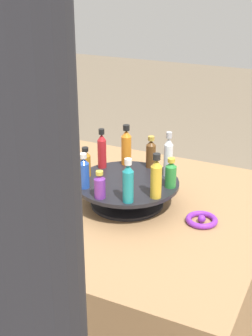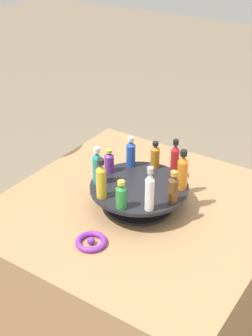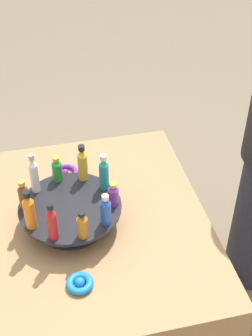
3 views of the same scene
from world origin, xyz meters
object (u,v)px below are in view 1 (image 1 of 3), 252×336
Objects in this scene: bottle_red at (102,150)px; bottle_teal at (128,182)px; bottle_brown at (151,153)px; ribbon_bow_purple at (202,220)px; display_stand at (127,190)px; ribbon_bow_blue at (63,184)px; bottle_gold at (156,178)px; bottle_green at (171,174)px; bottle_clear at (168,156)px; bottle_purple at (100,186)px; bottle_blue at (84,172)px; bottle_amber at (86,163)px; bottle_orange at (126,146)px.

bottle_red reaches higher than bottle_teal.
ribbon_bow_purple is (-0.24, 0.15, -0.13)m from bottle_brown.
display_stand is 0.26m from ribbon_bow_blue.
bottle_gold is at bearing 152.77° from bottle_red.
bottle_clear is at bearing -63.23° from bottle_green.
bottle_purple is at bearing 24.66° from ribbon_bow_purple.
bottle_gold reaches higher than bottle_blue.
bottle_purple is 0.64× the size of bottle_teal.
bottle_green is (-0.28, -0.04, -0.00)m from bottle_amber.
bottle_red reaches higher than ribbon_bow_purple.
bottle_red is 0.20m from ribbon_bow_blue.
bottle_green is 0.17m from bottle_brown.
bottle_green is at bearing -99.23° from bottle_gold.
bottle_teal is 0.90× the size of bottle_clear.
bottle_gold is at bearing 152.77° from display_stand.
ribbon_bow_purple is (-0.39, 0.08, -0.14)m from bottle_red.
ribbon_bow_blue is at bearing -15.65° from bottle_amber.
bottle_brown is 1.13× the size of ribbon_bow_purple.
ribbon_bow_blue is (0.52, -0.02, 0.00)m from ribbon_bow_purple.
bottle_red is 0.92× the size of bottle_clear.
bottle_clear is (-0.13, -0.24, 0.03)m from bottle_purple.
display_stand is 0.17m from bottle_brown.
bottle_green is at bearing -171.23° from display_stand.
bottle_gold is 0.17m from bottle_clear.
bottle_teal is (-0.21, 0.11, 0.02)m from bottle_amber.
ribbon_bow_blue is (0.13, 0.05, -0.14)m from bottle_red.
display_stand is 0.17m from bottle_teal.
bottle_brown is (0.12, -0.12, 0.01)m from bottle_green.
bottle_teal reaches higher than ribbon_bow_blue.
bottle_red is at bearing 44.77° from bottle_orange.
bottle_amber is at bearing -27.23° from bottle_teal.
bottle_teal is (-0.17, 0.03, 0.01)m from bottle_blue.
display_stand is 2.36× the size of bottle_orange.
bottle_gold is at bearing 116.77° from bottle_brown.
display_stand is at bearing 80.77° from bottle_brown.
bottle_blue is at bearing 80.77° from bottle_orange.
bottle_clear is (-0.23, -0.04, 0.01)m from bottle_red.
display_stand is 0.17m from bottle_gold.
bottle_brown is 0.34m from ribbon_bow_blue.
display_stand is at bearing -63.23° from bottle_teal.
bottle_teal is 0.27m from ribbon_bow_purple.
ribbon_bow_purple is at bearing -157.82° from bottle_gold.
bottle_amber is 0.88× the size of bottle_blue.
bottle_green is (-0.08, -0.15, -0.02)m from bottle_teal.
bottle_gold is 0.93× the size of bottle_clear.
bottle_clear reaches higher than ribbon_bow_blue.
bottle_brown is at bearing -171.23° from bottle_orange.
bottle_green is 1.19× the size of ribbon_bow_blue.
ribbon_bow_blue is (0.20, 0.12, -0.14)m from bottle_orange.
bottle_brown is (-0.02, -0.14, 0.08)m from display_stand.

